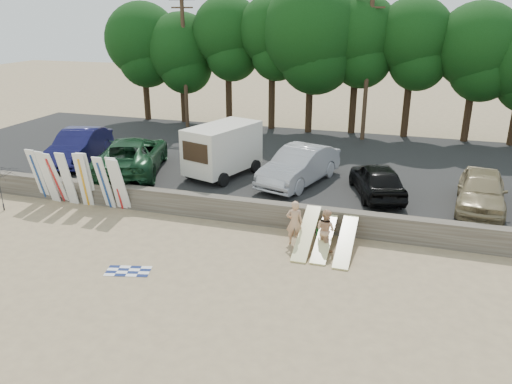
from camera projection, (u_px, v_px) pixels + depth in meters
ground at (257, 258)px, 17.84m from camera, size 120.00×120.00×0.00m
seawall at (278, 215)px, 20.36m from camera, size 44.00×0.50×1.00m
parking_lot at (314, 166)px, 27.14m from camera, size 44.00×14.50×0.70m
treeline at (335, 39)px, 31.26m from camera, size 32.96×6.34×9.56m
utility_poles at (368, 62)px, 29.77m from camera, size 25.80×0.26×9.00m
box_trailer at (223, 148)px, 24.06m from camera, size 3.14×4.34×2.50m
car_0 at (79, 146)px, 26.46m from camera, size 2.91×5.52×1.73m
car_1 at (132, 154)px, 24.90m from camera, size 4.75×6.84×1.74m
car_2 at (299, 166)px, 23.19m from camera, size 3.20×5.46×1.70m
car_3 at (377, 180)px, 21.62m from camera, size 3.04×4.70×1.49m
car_4 at (481, 190)px, 20.26m from camera, size 2.29×4.73×1.56m
surfboard_upright_0 at (38, 175)px, 22.82m from camera, size 0.53×0.71×2.54m
surfboard_upright_1 at (48, 177)px, 22.51m from camera, size 0.59×0.75×2.54m
surfboard_upright_2 at (55, 178)px, 22.45m from camera, size 0.60×0.91×2.49m
surfboard_upright_3 at (67, 179)px, 22.25m from camera, size 0.53×0.66×2.55m
surfboard_upright_4 at (83, 180)px, 22.09m from camera, size 0.59×0.64×2.56m
surfboard_upright_5 at (87, 179)px, 22.21m from camera, size 0.54×0.64×2.55m
surfboard_upright_6 at (104, 183)px, 21.76m from camera, size 0.54×0.77×2.52m
surfboard_upright_7 at (117, 184)px, 21.62m from camera, size 0.51×0.69×2.54m
surfboard_upright_8 at (120, 185)px, 21.53m from camera, size 0.53×0.85×2.50m
surfboard_low_0 at (306, 233)px, 18.57m from camera, size 0.56×2.84×1.10m
surfboard_low_1 at (325, 236)px, 18.48m from camera, size 0.56×2.89×0.94m
surfboard_low_2 at (346, 240)px, 18.14m from camera, size 0.56×2.88×0.97m
beachgoer_a at (294, 223)px, 18.68m from camera, size 0.70×0.53×1.74m
beachgoer_b at (326, 230)px, 18.25m from camera, size 0.97×0.92×1.58m
cooler at (321, 234)px, 19.41m from camera, size 0.44×0.38×0.32m
gear_bag at (300, 232)px, 19.67m from camera, size 0.33×0.29×0.22m
beach_towel at (128, 271)px, 16.96m from camera, size 1.82×1.82×0.00m
beach_umbrella at (0, 189)px, 21.79m from camera, size 2.88×2.86×1.98m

